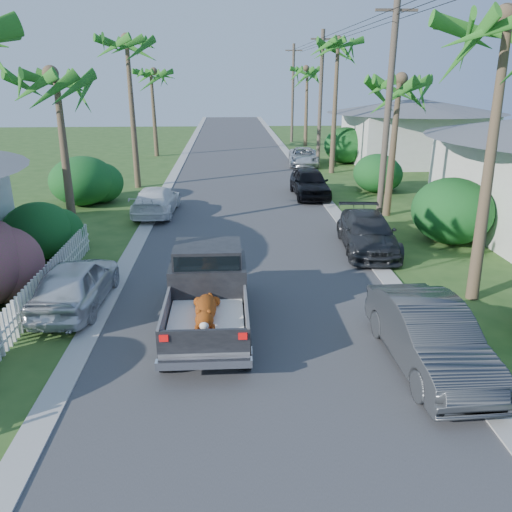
{
  "coord_description": "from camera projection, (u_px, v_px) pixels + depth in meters",
  "views": [
    {
      "loc": [
        -0.72,
        -7.08,
        6.08
      ],
      "look_at": [
        -0.0,
        5.9,
        1.4
      ],
      "focal_mm": 35.0,
      "sensor_mm": 36.0,
      "label": 1
    }
  ],
  "objects": [
    {
      "name": "ground",
      "position": [
        275.0,
        445.0,
        8.75
      ],
      "size": [
        120.0,
        120.0,
        0.0
      ],
      "primitive_type": "plane",
      "color": "#2C4E1D",
      "rests_on": "ground"
    },
    {
      "name": "road",
      "position": [
        240.0,
        176.0,
        32.23
      ],
      "size": [
        8.0,
        100.0,
        0.02
      ],
      "primitive_type": "cube",
      "color": "#38383A",
      "rests_on": "ground"
    },
    {
      "name": "curb_left",
      "position": [
        173.0,
        177.0,
        32.0
      ],
      "size": [
        0.6,
        100.0,
        0.06
      ],
      "primitive_type": "cube",
      "color": "#A5A39E",
      "rests_on": "ground"
    },
    {
      "name": "curb_right",
      "position": [
        306.0,
        175.0,
        32.44
      ],
      "size": [
        0.6,
        100.0,
        0.06
      ],
      "primitive_type": "cube",
      "color": "#A5A39E",
      "rests_on": "ground"
    },
    {
      "name": "pickup_truck",
      "position": [
        208.0,
        287.0,
        12.76
      ],
      "size": [
        1.98,
        5.12,
        2.06
      ],
      "color": "black",
      "rests_on": "ground"
    },
    {
      "name": "parked_car_rn",
      "position": [
        429.0,
        337.0,
        10.89
      ],
      "size": [
        1.69,
        4.49,
        1.46
      ],
      "primitive_type": "imported",
      "rotation": [
        0.0,
        0.0,
        0.03
      ],
      "color": "#313336",
      "rests_on": "ground"
    },
    {
      "name": "parked_car_rm",
      "position": [
        368.0,
        233.0,
        18.35
      ],
      "size": [
        2.2,
        4.69,
        1.32
      ],
      "primitive_type": "imported",
      "rotation": [
        0.0,
        0.0,
        -0.08
      ],
      "color": "#27282B",
      "rests_on": "ground"
    },
    {
      "name": "parked_car_rf",
      "position": [
        310.0,
        183.0,
        26.58
      ],
      "size": [
        1.83,
        4.4,
        1.49
      ],
      "primitive_type": "imported",
      "rotation": [
        0.0,
        0.0,
        0.02
      ],
      "color": "black",
      "rests_on": "ground"
    },
    {
      "name": "parked_car_rd",
      "position": [
        303.0,
        157.0,
        36.05
      ],
      "size": [
        2.49,
        4.63,
        1.24
      ],
      "primitive_type": "imported",
      "rotation": [
        0.0,
        0.0,
        -0.1
      ],
      "color": "silver",
      "rests_on": "ground"
    },
    {
      "name": "parked_car_ln",
      "position": [
        76.0,
        284.0,
        13.78
      ],
      "size": [
        1.79,
        4.1,
        1.37
      ],
      "primitive_type": "imported",
      "rotation": [
        0.0,
        0.0,
        3.1
      ],
      "color": "silver",
      "rests_on": "ground"
    },
    {
      "name": "parked_car_lf",
      "position": [
        156.0,
        201.0,
        23.18
      ],
      "size": [
        1.99,
        4.51,
        1.29
      ],
      "primitive_type": "imported",
      "rotation": [
        0.0,
        0.0,
        3.1
      ],
      "color": "white",
      "rests_on": "ground"
    },
    {
      "name": "palm_l_b",
      "position": [
        54.0,
        75.0,
        17.58
      ],
      "size": [
        4.4,
        4.4,
        7.4
      ],
      "color": "brown",
      "rests_on": "ground"
    },
    {
      "name": "palm_l_c",
      "position": [
        126.0,
        40.0,
        26.42
      ],
      "size": [
        4.4,
        4.4,
        9.2
      ],
      "color": "brown",
      "rests_on": "ground"
    },
    {
      "name": "palm_l_d",
      "position": [
        151.0,
        72.0,
        38.16
      ],
      "size": [
        4.4,
        4.4,
        7.7
      ],
      "color": "brown",
      "rests_on": "ground"
    },
    {
      "name": "palm_r_b",
      "position": [
        399.0,
        80.0,
        21.16
      ],
      "size": [
        4.4,
        4.4,
        7.2
      ],
      "color": "brown",
      "rests_on": "ground"
    },
    {
      "name": "palm_r_c",
      "position": [
        338.0,
        42.0,
        30.74
      ],
      "size": [
        4.4,
        4.4,
        9.4
      ],
      "color": "brown",
      "rests_on": "ground"
    },
    {
      "name": "palm_r_d",
      "position": [
        308.0,
        69.0,
        44.38
      ],
      "size": [
        4.4,
        4.4,
        8.0
      ],
      "color": "brown",
      "rests_on": "ground"
    },
    {
      "name": "shrub_l_c",
      "position": [
        38.0,
        231.0,
        17.41
      ],
      "size": [
        2.4,
        2.64,
        2.0
      ],
      "primitive_type": "ellipsoid",
      "color": "#154C1E",
      "rests_on": "ground"
    },
    {
      "name": "shrub_l_d",
      "position": [
        82.0,
        181.0,
        24.83
      ],
      "size": [
        3.2,
        3.52,
        2.4
      ],
      "primitive_type": "ellipsoid",
      "color": "#154C1E",
      "rests_on": "ground"
    },
    {
      "name": "shrub_r_b",
      "position": [
        452.0,
        211.0,
        19.06
      ],
      "size": [
        3.0,
        3.3,
        2.5
      ],
      "primitive_type": "ellipsoid",
      "color": "#154C1E",
      "rests_on": "ground"
    },
    {
      "name": "shrub_r_c",
      "position": [
        377.0,
        173.0,
        27.57
      ],
      "size": [
        2.6,
        2.86,
        2.1
      ],
      "primitive_type": "ellipsoid",
      "color": "#154C1E",
      "rests_on": "ground"
    },
    {
      "name": "shrub_r_d",
      "position": [
        346.0,
        145.0,
        36.9
      ],
      "size": [
        3.2,
        3.52,
        2.6
      ],
      "primitive_type": "ellipsoid",
      "color": "#154C1E",
      "rests_on": "ground"
    },
    {
      "name": "picket_fence",
      "position": [
        35.0,
        297.0,
        13.43
      ],
      "size": [
        0.1,
        11.0,
        1.0
      ],
      "primitive_type": "cube",
      "color": "white",
      "rests_on": "ground"
    },
    {
      "name": "house_right_far",
      "position": [
        413.0,
        133.0,
        36.89
      ],
      "size": [
        9.0,
        8.0,
        4.6
      ],
      "color": "silver",
      "rests_on": "ground"
    },
    {
      "name": "utility_pole_b",
      "position": [
        387.0,
        116.0,
        19.69
      ],
      "size": [
        1.6,
        0.26,
        9.0
      ],
      "color": "brown",
      "rests_on": "ground"
    },
    {
      "name": "utility_pole_c",
      "position": [
        320.0,
        100.0,
        33.78
      ],
      "size": [
        1.6,
        0.26,
        9.0
      ],
      "color": "brown",
      "rests_on": "ground"
    },
    {
      "name": "utility_pole_d",
      "position": [
        293.0,
        93.0,
        47.87
      ],
      "size": [
        1.6,
        0.26,
        9.0
      ],
      "color": "brown",
      "rests_on": "ground"
    }
  ]
}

